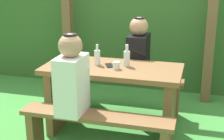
{
  "coord_description": "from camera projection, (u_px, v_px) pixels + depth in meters",
  "views": [
    {
      "loc": [
        0.86,
        -3.12,
        1.73
      ],
      "look_at": [
        0.0,
        0.0,
        0.7
      ],
      "focal_mm": 53.69,
      "sensor_mm": 36.0,
      "label": 1
    }
  ],
  "objects": [
    {
      "name": "bottle_left",
      "position": [
        127.0,
        58.0,
        3.38
      ],
      "size": [
        0.06,
        0.06,
        0.22
      ],
      "color": "silver",
      "rests_on": "picnic_table"
    },
    {
      "name": "person_black_coat",
      "position": [
        138.0,
        51.0,
        3.81
      ],
      "size": [
        0.25,
        0.35,
        0.72
      ],
      "color": "black",
      "rests_on": "bench_far"
    },
    {
      "name": "drinking_glass",
      "position": [
        116.0,
        65.0,
        3.3
      ],
      "size": [
        0.07,
        0.07,
        0.08
      ],
      "primitive_type": "cylinder",
      "color": "silver",
      "rests_on": "picnic_table"
    },
    {
      "name": "bench_far",
      "position": [
        124.0,
        87.0,
        4.0
      ],
      "size": [
        1.4,
        0.24,
        0.45
      ],
      "color": "brown",
      "rests_on": "ground_plane"
    },
    {
      "name": "pergola_post_left",
      "position": [
        67.0,
        17.0,
        4.6
      ],
      "size": [
        0.12,
        0.12,
        2.07
      ],
      "primitive_type": "cube",
      "color": "brown",
      "rests_on": "ground_plane"
    },
    {
      "name": "picnic_table",
      "position": [
        112.0,
        88.0,
        3.46
      ],
      "size": [
        1.4,
        0.64,
        0.74
      ],
      "color": "brown",
      "rests_on": "ground_plane"
    },
    {
      "name": "person_white_shirt",
      "position": [
        72.0,
        77.0,
        2.94
      ],
      "size": [
        0.25,
        0.35,
        0.72
      ],
      "color": "white",
      "rests_on": "bench_near"
    },
    {
      "name": "bottle_right",
      "position": [
        97.0,
        57.0,
        3.42
      ],
      "size": [
        0.06,
        0.06,
        0.22
      ],
      "color": "silver",
      "rests_on": "picnic_table"
    },
    {
      "name": "bench_near",
      "position": [
        96.0,
        127.0,
        3.02
      ],
      "size": [
        1.4,
        0.24,
        0.45
      ],
      "color": "brown",
      "rests_on": "ground_plane"
    },
    {
      "name": "hedge_backdrop",
      "position": [
        144.0,
        28.0,
        5.01
      ],
      "size": [
        6.4,
        0.77,
        1.64
      ],
      "primitive_type": "cube",
      "color": "#345F29",
      "rests_on": "ground_plane"
    },
    {
      "name": "pergola_post_right",
      "position": [
        212.0,
        23.0,
        4.11
      ],
      "size": [
        0.12,
        0.12,
        2.07
      ],
      "primitive_type": "cube",
      "color": "brown",
      "rests_on": "ground_plane"
    },
    {
      "name": "ground_plane",
      "position": [
        112.0,
        132.0,
        3.61
      ],
      "size": [
        12.0,
        12.0,
        0.0
      ],
      "primitive_type": "plane",
      "color": "#3F8B3B"
    },
    {
      "name": "cell_phone",
      "position": [
        109.0,
        65.0,
        3.41
      ],
      "size": [
        0.12,
        0.16,
        0.01
      ],
      "primitive_type": "cube",
      "rotation": [
        0.0,
        0.0,
        0.45
      ],
      "color": "black",
      "rests_on": "picnic_table"
    }
  ]
}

